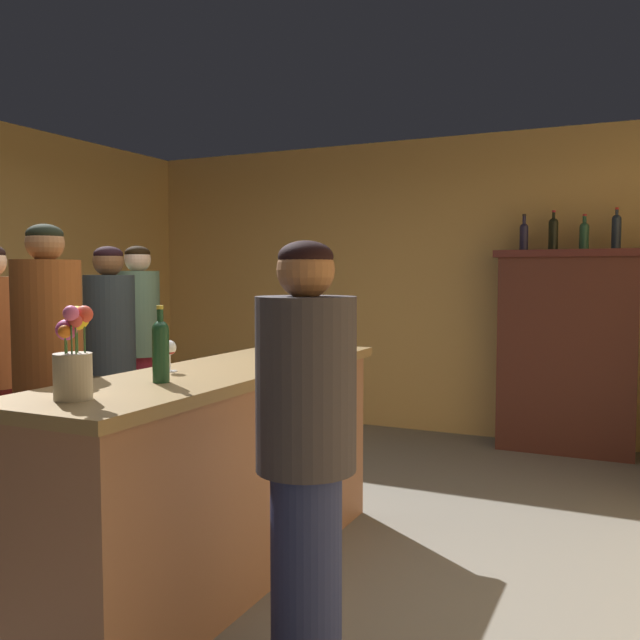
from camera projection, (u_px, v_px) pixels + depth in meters
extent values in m
plane|color=slate|center=(178.00, 556.00, 3.57)|extent=(8.71, 8.71, 0.00)
cube|color=tan|center=(394.00, 286.00, 6.56)|extent=(5.35, 0.12, 2.72)
cube|color=#936349|center=(223.00, 478.00, 3.31)|extent=(0.56, 2.24, 0.98)
cube|color=olive|center=(222.00, 373.00, 3.27)|extent=(0.64, 2.34, 0.05)
cube|color=#4A241B|center=(567.00, 352.00, 5.64)|extent=(1.07, 0.36, 1.67)
cube|color=#4D201C|center=(569.00, 254.00, 5.58)|extent=(1.15, 0.42, 0.06)
cylinder|color=#183D22|center=(161.00, 356.00, 2.82)|extent=(0.07, 0.07, 0.22)
sphere|color=#183D22|center=(160.00, 329.00, 2.82)|extent=(0.07, 0.07, 0.07)
cylinder|color=#183D22|center=(160.00, 319.00, 2.81)|extent=(0.03, 0.03, 0.08)
cylinder|color=gold|center=(160.00, 307.00, 2.81)|extent=(0.03, 0.03, 0.02)
cylinder|color=#1A3125|center=(287.00, 341.00, 3.61)|extent=(0.06, 0.06, 0.18)
sphere|color=#1A3125|center=(287.00, 324.00, 3.61)|extent=(0.06, 0.06, 0.06)
cylinder|color=#1A3125|center=(287.00, 316.00, 3.60)|extent=(0.02, 0.02, 0.08)
cylinder|color=gold|center=(287.00, 307.00, 3.60)|extent=(0.02, 0.02, 0.02)
cylinder|color=black|center=(281.00, 337.00, 3.75)|extent=(0.06, 0.06, 0.21)
sphere|color=black|center=(281.00, 318.00, 3.74)|extent=(0.06, 0.06, 0.06)
cylinder|color=black|center=(281.00, 312.00, 3.74)|extent=(0.02, 0.02, 0.07)
cylinder|color=#AE2829|center=(281.00, 304.00, 3.74)|extent=(0.02, 0.02, 0.02)
cylinder|color=white|center=(170.00, 371.00, 3.14)|extent=(0.07, 0.07, 0.00)
cylinder|color=white|center=(170.00, 363.00, 3.14)|extent=(0.01, 0.01, 0.07)
ellipsoid|color=white|center=(170.00, 348.00, 3.14)|extent=(0.06, 0.06, 0.07)
ellipsoid|color=maroon|center=(170.00, 352.00, 3.14)|extent=(0.05, 0.05, 0.03)
cylinder|color=white|center=(336.00, 349.00, 4.07)|extent=(0.06, 0.06, 0.00)
cylinder|color=white|center=(336.00, 343.00, 4.07)|extent=(0.01, 0.01, 0.06)
ellipsoid|color=white|center=(336.00, 332.00, 4.06)|extent=(0.06, 0.06, 0.08)
ellipsoid|color=maroon|center=(336.00, 335.00, 4.06)|extent=(0.05, 0.05, 0.03)
cylinder|color=#A59B85|center=(73.00, 376.00, 2.44)|extent=(0.14, 0.14, 0.17)
cylinder|color=#38602D|center=(76.00, 347.00, 2.42)|extent=(0.01, 0.01, 0.18)
sphere|color=#C13D36|center=(75.00, 321.00, 2.41)|extent=(0.05, 0.05, 0.05)
cylinder|color=#38602D|center=(85.00, 343.00, 2.46)|extent=(0.01, 0.01, 0.20)
sphere|color=red|center=(84.00, 314.00, 2.45)|extent=(0.06, 0.06, 0.06)
cylinder|color=#38602D|center=(77.00, 344.00, 2.46)|extent=(0.01, 0.01, 0.19)
sphere|color=yellow|center=(77.00, 318.00, 2.46)|extent=(0.09, 0.09, 0.09)
cylinder|color=#38602D|center=(67.00, 351.00, 2.44)|extent=(0.01, 0.01, 0.15)
sphere|color=#CE4388|center=(66.00, 330.00, 2.43)|extent=(0.07, 0.07, 0.07)
cylinder|color=#38602D|center=(65.00, 352.00, 2.41)|extent=(0.01, 0.01, 0.15)
sphere|color=orange|center=(65.00, 331.00, 2.41)|extent=(0.05, 0.05, 0.05)
cylinder|color=#38602D|center=(72.00, 343.00, 2.40)|extent=(0.01, 0.01, 0.21)
sphere|color=#D6578D|center=(71.00, 313.00, 2.40)|extent=(0.06, 0.06, 0.06)
cylinder|color=white|center=(328.00, 352.00, 3.88)|extent=(0.18, 0.18, 0.01)
cylinder|color=#24213C|center=(524.00, 239.00, 5.73)|extent=(0.07, 0.07, 0.19)
sphere|color=#24213C|center=(524.00, 228.00, 5.72)|extent=(0.07, 0.07, 0.07)
cylinder|color=#24213C|center=(524.00, 222.00, 5.72)|extent=(0.03, 0.03, 0.10)
cylinder|color=black|center=(524.00, 215.00, 5.71)|extent=(0.03, 0.03, 0.02)
cylinder|color=black|center=(553.00, 236.00, 5.63)|extent=(0.08, 0.08, 0.22)
sphere|color=black|center=(554.00, 223.00, 5.62)|extent=(0.08, 0.08, 0.08)
cylinder|color=black|center=(554.00, 218.00, 5.62)|extent=(0.03, 0.03, 0.08)
cylinder|color=#A91929|center=(554.00, 211.00, 5.61)|extent=(0.03, 0.03, 0.02)
cylinder|color=#234A32|center=(584.00, 238.00, 5.53)|extent=(0.07, 0.07, 0.18)
sphere|color=#234A32|center=(584.00, 227.00, 5.52)|extent=(0.07, 0.07, 0.07)
cylinder|color=#234A32|center=(584.00, 222.00, 5.52)|extent=(0.03, 0.03, 0.09)
cylinder|color=#AC2328|center=(585.00, 215.00, 5.51)|extent=(0.03, 0.03, 0.02)
cylinder|color=#1D2633|center=(616.00, 234.00, 5.42)|extent=(0.07, 0.07, 0.24)
sphere|color=#1D2633|center=(617.00, 219.00, 5.42)|extent=(0.07, 0.07, 0.07)
cylinder|color=#1D2633|center=(617.00, 214.00, 5.41)|extent=(0.02, 0.02, 0.08)
cylinder|color=red|center=(617.00, 208.00, 5.41)|extent=(0.03, 0.03, 0.02)
cylinder|color=#2E2D2F|center=(52.00, 491.00, 3.28)|extent=(0.23, 0.23, 0.86)
cylinder|color=brown|center=(47.00, 332.00, 3.23)|extent=(0.32, 0.32, 0.68)
sphere|color=#8F6240|center=(45.00, 243.00, 3.20)|extent=(0.18, 0.18, 0.18)
ellipsoid|color=black|center=(45.00, 234.00, 3.20)|extent=(0.17, 0.17, 0.10)
cylinder|color=maroon|center=(140.00, 414.00, 5.06)|extent=(0.22, 0.22, 0.87)
cylinder|color=#4F6C55|center=(139.00, 314.00, 5.01)|extent=(0.31, 0.31, 0.62)
sphere|color=#D6B093|center=(138.00, 259.00, 4.98)|extent=(0.19, 0.19, 0.19)
ellipsoid|color=black|center=(137.00, 253.00, 4.98)|extent=(0.18, 0.18, 0.11)
cylinder|color=#A9B29C|center=(112.00, 438.00, 4.36)|extent=(0.23, 0.23, 0.85)
cylinder|color=#242E34|center=(110.00, 324.00, 4.31)|extent=(0.32, 0.32, 0.62)
sphere|color=brown|center=(108.00, 261.00, 4.29)|extent=(0.19, 0.19, 0.19)
ellipsoid|color=black|center=(108.00, 254.00, 4.28)|extent=(0.18, 0.18, 0.10)
cylinder|color=navy|center=(306.00, 583.00, 2.38)|extent=(0.25, 0.25, 0.80)
cylinder|color=#322D32|center=(306.00, 384.00, 2.33)|extent=(0.35, 0.35, 0.60)
sphere|color=#95613D|center=(306.00, 270.00, 2.31)|extent=(0.20, 0.20, 0.20)
ellipsoid|color=black|center=(306.00, 257.00, 2.30)|extent=(0.19, 0.19, 0.11)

